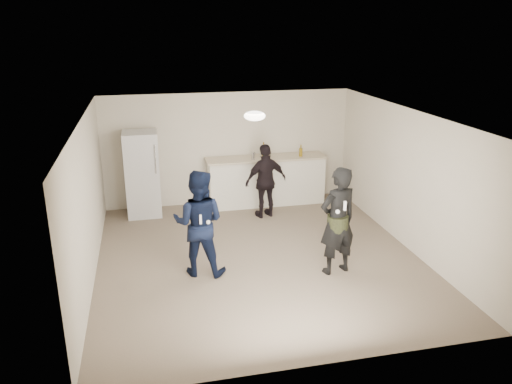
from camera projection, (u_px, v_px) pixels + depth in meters
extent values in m
plane|color=#6B5B4C|center=(258.00, 257.00, 8.77)|extent=(6.00, 6.00, 0.00)
plane|color=silver|center=(259.00, 116.00, 7.96)|extent=(6.00, 6.00, 0.00)
plane|color=beige|center=(228.00, 149.00, 11.14)|extent=(6.00, 0.00, 6.00)
plane|color=beige|center=(319.00, 273.00, 5.59)|extent=(6.00, 0.00, 6.00)
plane|color=beige|center=(87.00, 202.00, 7.79)|extent=(0.00, 6.00, 6.00)
plane|color=beige|center=(408.00, 179.00, 8.94)|extent=(0.00, 6.00, 6.00)
cube|color=silver|center=(266.00, 181.00, 11.23)|extent=(2.60, 0.56, 1.05)
cube|color=beige|center=(266.00, 158.00, 11.05)|extent=(2.68, 0.64, 0.04)
cube|color=silver|center=(142.00, 174.00, 10.48)|extent=(0.70, 0.70, 1.80)
cylinder|color=#BDBDC1|center=(155.00, 159.00, 10.07)|extent=(0.02, 0.02, 0.60)
ellipsoid|color=white|center=(255.00, 116.00, 8.26)|extent=(0.36, 0.36, 0.16)
cylinder|color=#B4B4B8|center=(253.00, 156.00, 10.82)|extent=(0.08, 0.08, 0.17)
imported|color=#0F1B3E|center=(199.00, 223.00, 7.97)|extent=(1.02, 0.90, 1.75)
imported|color=black|center=(338.00, 221.00, 7.99)|extent=(0.74, 0.57, 1.80)
cylinder|color=#2B3317|center=(337.00, 224.00, 8.00)|extent=(0.34, 0.34, 0.28)
imported|color=black|center=(266.00, 181.00, 10.40)|extent=(0.98, 0.57, 1.57)
cube|color=silver|center=(200.00, 219.00, 7.66)|extent=(0.04, 0.04, 0.15)
sphere|color=white|center=(208.00, 222.00, 7.73)|extent=(0.07, 0.07, 0.07)
cube|color=white|center=(345.00, 206.00, 7.65)|extent=(0.04, 0.04, 0.15)
sphere|color=white|center=(338.00, 212.00, 7.68)|extent=(0.07, 0.07, 0.07)
cylinder|color=olive|center=(301.00, 152.00, 11.09)|extent=(0.08, 0.08, 0.18)
cylinder|color=#946815|center=(264.00, 151.00, 11.10)|extent=(0.07, 0.07, 0.24)
cylinder|color=#123F22|center=(264.00, 153.00, 11.01)|extent=(0.07, 0.07, 0.21)
cylinder|color=silver|center=(263.00, 152.00, 11.16)|extent=(0.07, 0.07, 0.17)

